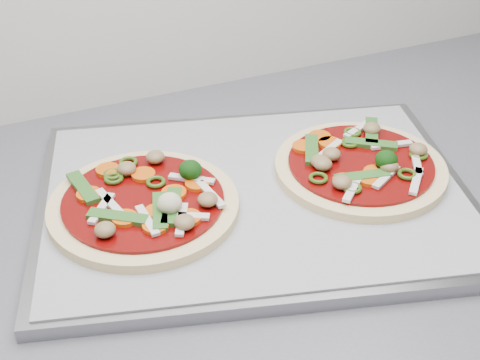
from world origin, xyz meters
name	(u,v)px	position (x,y,z in m)	size (l,w,h in m)	color
baking_tray	(255,197)	(0.44, 1.33, 0.91)	(0.44, 0.33, 0.01)	gray
parchment	(255,191)	(0.44, 1.33, 0.92)	(0.42, 0.31, 0.00)	gray
pizza_left	(146,203)	(0.32, 1.34, 0.93)	(0.21, 0.21, 0.03)	beige
pizza_right	(360,165)	(0.55, 1.31, 0.93)	(0.22, 0.22, 0.03)	beige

